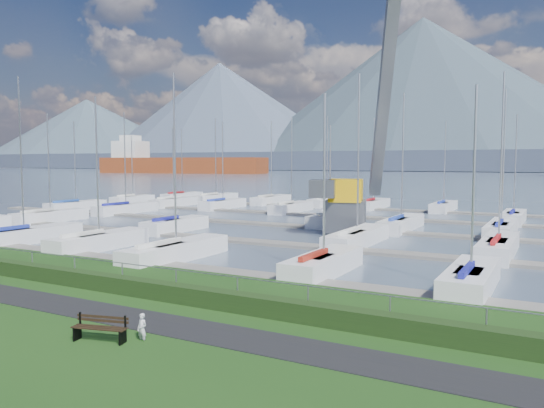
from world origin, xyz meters
The scene contains 11 objects.
path centered at (0.00, -3.00, 0.01)m, with size 160.00×2.00×0.04m, color black.
water centered at (0.00, 260.00, -0.40)m, with size 800.00×540.00×0.20m, color #4A586C.
hedge centered at (0.00, -0.40, 0.35)m, with size 80.00×0.70×0.70m, color #1C3112.
fence centered at (0.00, 0.00, 1.20)m, with size 0.04×0.04×80.00m, color gray.
foothill centered at (0.00, 330.00, 6.00)m, with size 900.00×80.00×12.00m, color #404A5E.
docks centered at (0.00, 26.00, -0.22)m, with size 90.00×41.60×0.25m.
bench_right centered at (3.25, -5.32, 0.42)m, with size 1.85×0.87×0.85m.
person centered at (4.33, -4.62, 0.51)m, with size 0.37×0.24×1.01m, color silver.
crane centered at (0.88, 25.18, 5.33)m, with size 7.19×13.09×22.35m.
cargo_ship_west centered at (-154.85, 194.24, 3.69)m, with size 86.94×32.74×21.50m.
sailboat_fleet centered at (-2.33, 29.00, 5.37)m, with size 74.82×49.97×13.27m.
Camera 1 is at (15.81, -17.08, 5.67)m, focal length 35.00 mm.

